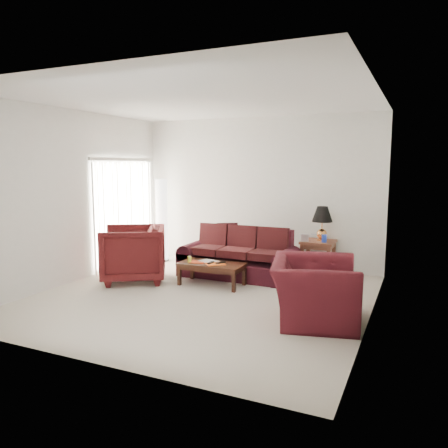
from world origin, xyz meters
name	(u,v)px	position (x,y,z in m)	size (l,w,h in m)	color
floor	(202,297)	(0.00, 0.00, 0.00)	(5.00, 5.00, 0.00)	beige
blinds	(125,213)	(-2.42, 1.30, 1.08)	(0.10, 2.00, 2.16)	silver
sofa	(238,254)	(0.05, 1.38, 0.44)	(2.14, 0.93, 0.88)	black
throw_pillow	(227,233)	(-0.43, 1.96, 0.70)	(0.42, 0.12, 0.42)	black
end_table	(318,258)	(1.34, 2.15, 0.33)	(0.60, 0.60, 0.65)	#52241C
table_lamp	(322,223)	(1.39, 2.20, 0.97)	(0.38, 0.38, 0.64)	#DB8C44
clock	(305,238)	(1.13, 1.96, 0.72)	(0.14, 0.05, 0.14)	silver
blue_canister	(324,238)	(1.48, 2.01, 0.72)	(0.09, 0.09, 0.14)	#1A36AE
picture_frame	(315,235)	(1.24, 2.35, 0.73)	(0.13, 0.02, 0.16)	#B3B4B8
floor_lamp	(162,220)	(-1.97, 1.98, 0.89)	(0.29, 0.29, 1.78)	white
armchair_left	(133,253)	(-1.55, 0.37, 0.49)	(1.06, 1.09, 0.99)	#3C0D0F
armchair_right	(314,291)	(1.83, -0.28, 0.41)	(1.25, 1.09, 0.81)	#3D0E14
coffee_table	(212,274)	(-0.16, 0.69, 0.19)	(1.11, 0.55, 0.39)	black
magazine_red	(198,262)	(-0.40, 0.62, 0.40)	(0.25, 0.19, 0.01)	red
magazine_white	(209,261)	(-0.25, 0.75, 0.40)	(0.31, 0.23, 0.02)	white
magazine_orange	(215,264)	(-0.06, 0.62, 0.40)	(0.30, 0.23, 0.02)	orange
remote_a	(211,263)	(-0.13, 0.60, 0.42)	(0.05, 0.17, 0.02)	black
remote_b	(221,263)	(0.02, 0.67, 0.42)	(0.05, 0.18, 0.02)	black
yellow_glass	(190,259)	(-0.51, 0.55, 0.44)	(0.07, 0.07, 0.11)	yellow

